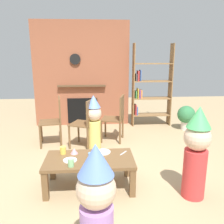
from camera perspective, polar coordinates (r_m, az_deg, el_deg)
ground_plane at (r=3.46m, az=-2.06°, el=-15.15°), size 12.00×12.00×0.00m
brick_fireplace_feature at (r=5.65m, az=-7.30°, el=8.89°), size 2.20×0.28×2.40m
bookshelf at (r=5.63m, az=8.90°, el=5.66°), size 0.90×0.28×1.90m
coffee_table at (r=3.08m, az=-5.42°, el=-12.06°), size 1.12×0.58×0.40m
paper_cup_near_left at (r=2.86m, az=-9.86°, el=-11.88°), size 0.07×0.07×0.10m
paper_cup_near_right at (r=2.96m, az=-5.07°, el=-10.69°), size 0.07×0.07×0.10m
paper_cup_center at (r=3.21m, az=-11.69°, el=-8.98°), size 0.08×0.08×0.10m
paper_plate_front at (r=3.02m, az=-10.04°, el=-11.33°), size 0.17×0.17×0.01m
paper_plate_rear at (r=3.20m, az=-2.22°, el=-9.58°), size 0.20×0.20×0.01m
birthday_cake_slice at (r=3.19m, az=-9.08°, el=-9.23°), size 0.10×0.10×0.07m
table_fork at (r=3.18m, az=2.76°, el=-9.80°), size 0.10×0.13×0.01m
child_with_cone_hat at (r=1.91m, az=-3.75°, el=-21.95°), size 0.30×0.30×1.08m
child_in_pink at (r=2.94m, az=19.60°, el=-8.73°), size 0.31×0.31×1.12m
child_by_the_chairs at (r=4.18m, az=-4.39°, el=-2.21°), size 0.27×0.27×0.99m
dining_chair_left at (r=4.53m, az=-13.53°, el=-1.44°), size 0.46×0.46×0.90m
dining_chair_middle at (r=4.28m, az=-6.02°, el=-2.02°), size 0.53×0.53×0.90m
dining_chair_right at (r=4.58m, az=1.22°, el=-0.87°), size 0.49×0.49×0.90m
potted_plant_tall at (r=5.56m, az=17.39°, el=-0.86°), size 0.39×0.39×0.55m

